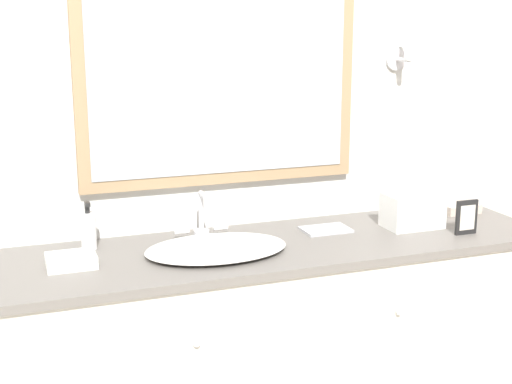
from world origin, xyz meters
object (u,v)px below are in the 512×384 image
Objects in this scene: soap_bottle at (88,230)px; picture_frame at (466,217)px; appliance_box at (413,210)px; sink_basin at (216,247)px.

soap_bottle is 1.41m from picture_frame.
soap_bottle is 1.24m from appliance_box.
soap_bottle reaches higher than appliance_box.
soap_bottle is at bearing 172.91° from appliance_box.
soap_bottle is (-0.41, 0.19, 0.05)m from sink_basin.
sink_basin reaches higher than soap_bottle.
soap_bottle is at bearing 167.39° from picture_frame.
appliance_box is at bearing 2.53° from sink_basin.
sink_basin is 0.82m from appliance_box.
appliance_box is (0.82, 0.04, 0.05)m from sink_basin.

